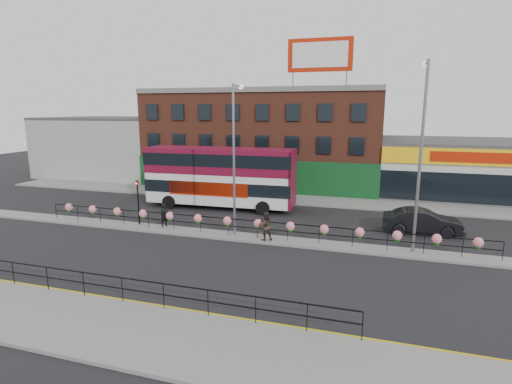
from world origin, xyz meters
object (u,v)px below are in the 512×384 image
(car, at_px, (422,221))
(pedestrian_b, at_px, (265,226))
(lamp_column_east, at_px, (421,141))
(double_decker_bus, at_px, (220,172))
(pedestrian_a, at_px, (164,215))
(lamp_column_west, at_px, (235,147))

(car, xyz_separation_m, pedestrian_b, (-9.67, -4.93, 0.24))
(lamp_column_east, bearing_deg, double_decker_bus, 155.15)
(lamp_column_east, bearing_deg, pedestrian_a, 179.71)
(lamp_column_west, height_order, lamp_column_east, lamp_column_east)
(lamp_column_west, bearing_deg, lamp_column_east, -0.28)
(pedestrian_b, height_order, lamp_column_west, lamp_column_west)
(car, bearing_deg, lamp_column_west, 106.34)
(double_decker_bus, bearing_deg, lamp_column_west, -60.71)
(pedestrian_b, relative_size, lamp_column_west, 0.19)
(double_decker_bus, distance_m, pedestrian_b, 9.97)
(car, distance_m, lamp_column_east, 7.14)
(lamp_column_west, bearing_deg, pedestrian_b, -18.87)
(car, relative_size, lamp_column_east, 0.48)
(double_decker_bus, bearing_deg, lamp_column_east, -24.85)
(double_decker_bus, xyz_separation_m, pedestrian_a, (-1.54, -6.81, -2.15))
(lamp_column_west, bearing_deg, pedestrian_a, 179.69)
(pedestrian_a, xyz_separation_m, pedestrian_b, (7.64, -0.80, 0.08))
(double_decker_bus, xyz_separation_m, pedestrian_b, (6.10, -7.61, -2.07))
(pedestrian_b, bearing_deg, car, 179.06)
(pedestrian_a, distance_m, pedestrian_b, 7.68)
(double_decker_bus, xyz_separation_m, car, (15.77, -2.68, -2.30))
(double_decker_bus, height_order, pedestrian_a, double_decker_bus)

